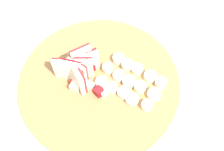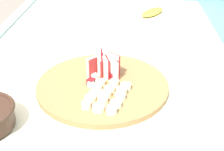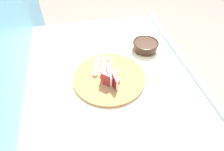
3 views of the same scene
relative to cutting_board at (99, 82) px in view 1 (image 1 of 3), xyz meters
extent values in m
cube|color=beige|center=(-0.14, -0.02, -0.46)|extent=(1.43, 0.86, 0.90)
cube|color=#4C8EB2|center=(-0.14, 0.42, -0.25)|extent=(2.40, 0.04, 1.31)
cylinder|color=olive|center=(0.00, 0.00, 0.00)|extent=(0.36, 0.36, 0.01)
cube|color=#A32323|center=(-0.03, -0.03, 0.04)|extent=(0.03, 0.03, 0.06)
cube|color=#EFE5CC|center=(-0.03, -0.03, 0.04)|extent=(0.03, 0.03, 0.06)
cube|color=#A32323|center=(-0.05, 0.00, 0.03)|extent=(0.05, 0.02, 0.05)
cube|color=beige|center=(-0.05, 0.00, 0.03)|extent=(0.05, 0.02, 0.05)
cube|color=maroon|center=(-0.06, -0.01, 0.04)|extent=(0.05, 0.01, 0.06)
cube|color=#EFE5CC|center=(-0.06, -0.01, 0.04)|extent=(0.05, 0.01, 0.06)
cube|color=maroon|center=(-0.07, -0.01, 0.04)|extent=(0.05, 0.01, 0.06)
cube|color=beige|center=(-0.07, -0.01, 0.04)|extent=(0.05, 0.02, 0.06)
cube|color=maroon|center=(-0.04, 0.01, 0.04)|extent=(0.04, 0.02, 0.06)
cube|color=white|center=(-0.04, 0.00, 0.04)|extent=(0.04, 0.02, 0.06)
cube|color=maroon|center=(-0.03, 0.03, 0.04)|extent=(0.03, 0.03, 0.06)
cube|color=white|center=(-0.03, 0.02, 0.04)|extent=(0.04, 0.04, 0.06)
cube|color=#A32323|center=(-0.05, 0.03, 0.04)|extent=(0.04, 0.04, 0.07)
cube|color=beige|center=(-0.05, 0.02, 0.04)|extent=(0.04, 0.04, 0.07)
cube|color=#B22D23|center=(-0.06, 0.00, 0.02)|extent=(0.03, 0.03, 0.02)
cube|color=maroon|center=(0.01, -0.03, 0.02)|extent=(0.02, 0.02, 0.02)
cube|color=#EFE5CC|center=(-0.05, -0.02, 0.02)|extent=(0.02, 0.02, 0.02)
cube|color=#EFE5CC|center=(-0.02, -0.02, 0.02)|extent=(0.02, 0.02, 0.02)
cube|color=white|center=(0.02, -0.03, 0.01)|extent=(0.02, 0.02, 0.01)
cube|color=#EFE5CC|center=(-0.04, -0.03, 0.02)|extent=(0.02, 0.02, 0.02)
cube|color=maroon|center=(-0.03, 0.03, 0.02)|extent=(0.03, 0.03, 0.02)
cube|color=#A32323|center=(-0.05, -0.02, 0.02)|extent=(0.02, 0.02, 0.02)
cube|color=beige|center=(-0.03, 0.03, 0.02)|extent=(0.02, 0.02, 0.02)
cube|color=#EFE5CC|center=(-0.01, -0.02, 0.02)|extent=(0.02, 0.02, 0.02)
cylinder|color=beige|center=(0.01, -0.01, 0.01)|extent=(0.03, 0.03, 0.01)
cylinder|color=white|center=(0.03, -0.01, 0.01)|extent=(0.03, 0.03, 0.01)
cylinder|color=beige|center=(0.06, -0.01, 0.01)|extent=(0.03, 0.03, 0.01)
cylinder|color=beige|center=(0.08, -0.02, 0.01)|extent=(0.03, 0.03, 0.01)
cylinder|color=white|center=(0.12, -0.03, 0.02)|extent=(0.02, 0.02, 0.02)
cylinder|color=beige|center=(0.01, 0.03, 0.01)|extent=(0.03, 0.03, 0.01)
cylinder|color=white|center=(0.04, 0.02, 0.01)|extent=(0.03, 0.03, 0.01)
cylinder|color=#F4EAC6|center=(0.07, 0.01, 0.01)|extent=(0.03, 0.03, 0.01)
cylinder|color=beige|center=(0.09, 0.01, 0.02)|extent=(0.03, 0.03, 0.02)
cylinder|color=#F4EAC6|center=(0.12, 0.00, 0.01)|extent=(0.03, 0.03, 0.01)
cylinder|color=white|center=(0.02, 0.06, 0.01)|extent=(0.03, 0.03, 0.01)
cylinder|color=beige|center=(0.05, 0.05, 0.02)|extent=(0.03, 0.03, 0.02)
cylinder|color=#F4EAC6|center=(0.07, 0.05, 0.01)|extent=(0.03, 0.03, 0.01)
cylinder|color=#F4EAC6|center=(0.11, 0.04, 0.01)|extent=(0.03, 0.03, 0.01)
cylinder|color=white|center=(0.13, 0.03, 0.01)|extent=(0.03, 0.03, 0.01)
camera|label=1|loc=(0.12, -0.26, 0.52)|focal=42.18mm
camera|label=2|loc=(0.72, 0.07, 0.45)|focal=49.78mm
camera|label=3|loc=(-0.64, 0.12, 0.68)|focal=30.31mm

